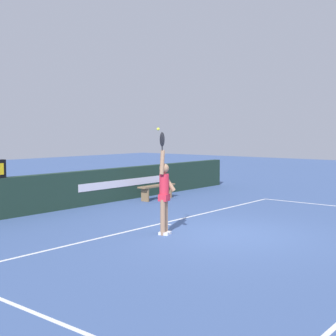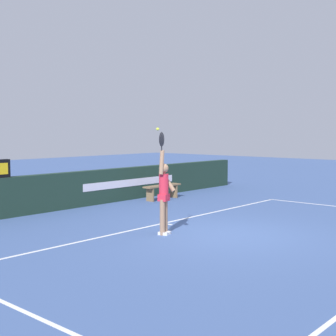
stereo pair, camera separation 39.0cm
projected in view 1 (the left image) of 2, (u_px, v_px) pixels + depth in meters
name	position (u px, v px, depth m)	size (l,w,h in m)	color
ground_plane	(229.00, 234.00, 11.16)	(60.00, 60.00, 0.00)	#415B93
court_lines	(262.00, 239.00, 10.62)	(11.68, 6.00, 0.00)	white
back_wall	(68.00, 190.00, 14.87)	(17.06, 0.30, 1.14)	#1D3429
tennis_player	(164.00, 192.00, 11.05)	(0.48, 0.38, 2.42)	#A0785A
tennis_ball	(158.00, 129.00, 10.84)	(0.07, 0.07, 0.07)	#C9E02B
courtside_bench_near	(157.00, 188.00, 16.80)	(1.67, 0.37, 0.52)	olive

